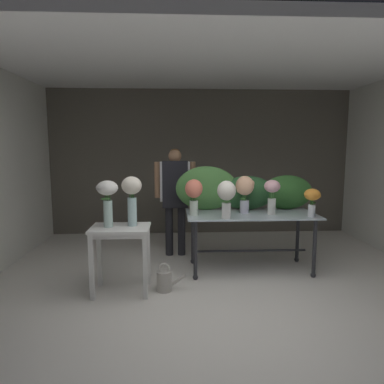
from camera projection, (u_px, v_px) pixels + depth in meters
name	position (u px, v px, depth m)	size (l,w,h in m)	color
ground_plane	(209.00, 263.00, 5.13)	(8.24, 8.24, 0.00)	silver
wall_back	(200.00, 162.00, 6.80)	(5.89, 0.12, 2.78)	#5B564C
ceiling_slab	(211.00, 63.00, 4.75)	(6.01, 3.87, 0.12)	silver
display_table_glass	(251.00, 223.00, 4.75)	(1.75, 0.83, 0.81)	silver
side_table_white	(121.00, 237.00, 4.03)	(0.67, 0.49, 0.79)	white
florist	(175.00, 190.00, 5.36)	(0.63, 0.24, 1.67)	#232328
foliage_backdrop	(245.00, 191.00, 4.98)	(1.98, 0.30, 0.63)	#477F3D
vase_peach_peonies	(245.00, 190.00, 4.71)	(0.26, 0.25, 0.51)	silver
vase_sunset_freesia	(312.00, 199.00, 4.47)	(0.23, 0.20, 0.37)	silver
vase_ivory_lilies	(227.00, 195.00, 4.35)	(0.24, 0.23, 0.48)	silver
vase_blush_carnations	(272.00, 193.00, 4.63)	(0.21, 0.21, 0.46)	silver
vase_coral_roses	(194.00, 193.00, 4.56)	(0.23, 0.23, 0.48)	silver
vase_white_roses_tall	(107.00, 197.00, 3.96)	(0.25, 0.24, 0.54)	silver
vase_cream_lisianthus_tall	(132.00, 194.00, 4.02)	(0.23, 0.23, 0.58)	silver
watering_can	(165.00, 280.00, 4.12)	(0.35, 0.18, 0.34)	#B7B2A8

